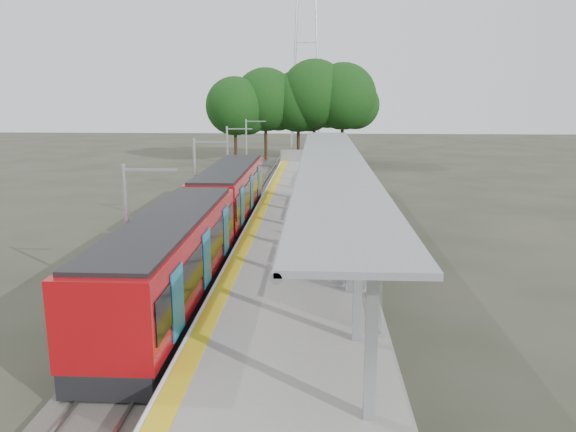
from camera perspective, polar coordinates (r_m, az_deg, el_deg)
The scene contains 16 objects.
ground at distance 15.38m, azimuth -0.49°, elevation -18.76°, with size 200.00×200.00×0.00m, color #474438.
trackbed at distance 34.46m, azimuth -5.96°, elevation -0.81°, with size 3.00×70.00×0.24m, color #59544C.
platform at distance 33.98m, azimuth 1.54°, elevation -0.28°, with size 6.00×50.00×1.00m, color gray.
tactile_strip at distance 34.03m, azimuth -2.75°, elevation 0.61°, with size 0.60×50.00×0.02m, color gold.
end_fence at distance 58.44m, azimuth 2.18°, elevation 6.15°, with size 6.00×0.10×1.20m, color #9EA0A5.
train at distance 27.52m, azimuth -8.21°, elevation -0.12°, with size 2.74×27.60×3.62m.
canopy at distance 29.58m, azimuth 4.52°, elevation 5.06°, with size 3.27×38.00×3.66m.
pylon at distance 86.86m, azimuth 1.87°, elevation 19.70°, with size 8.00×4.00×38.00m, color #9EA0A5, non-canonical shape.
tree_cluster at distance 65.94m, azimuth 0.94°, elevation 11.83°, with size 19.37×9.37×11.80m.
catenary_masts at distance 33.28m, azimuth -9.26°, elevation 3.52°, with size 2.08×48.16×5.40m.
bench_near at distance 21.52m, azimuth 4.75°, elevation -4.81°, with size 1.07×1.75×1.15m.
bench_mid at distance 26.70m, azimuth 6.24°, elevation -1.41°, with size 0.74×1.78×1.18m.
bench_far at distance 42.09m, azimuth 3.90°, elevation 3.52°, with size 0.64×1.38×0.91m.
info_pillar_near at distance 26.27m, azimuth 4.78°, elevation -1.25°, with size 0.40×0.40×1.80m.
info_pillar_far at distance 34.54m, azimuth 4.57°, elevation 2.17°, with size 0.44×0.44×1.95m.
litter_bin at distance 35.17m, azimuth 4.89°, elevation 1.67°, with size 0.42×0.42×0.87m, color #9EA0A5.
Camera 1 is at (0.81, -13.14, 7.96)m, focal length 35.00 mm.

